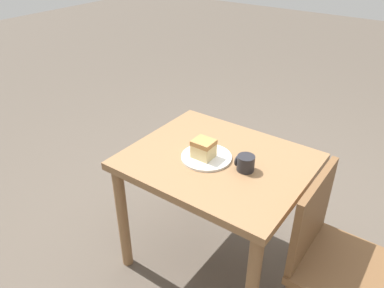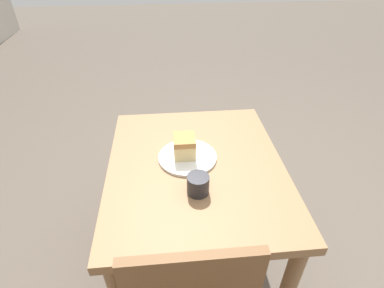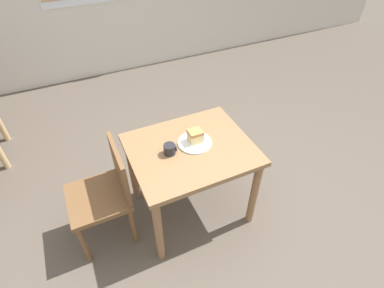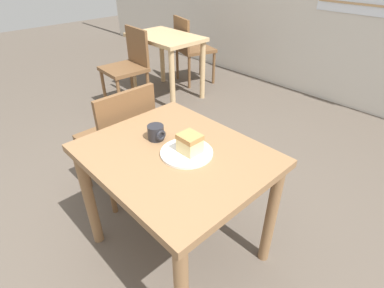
# 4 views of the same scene
# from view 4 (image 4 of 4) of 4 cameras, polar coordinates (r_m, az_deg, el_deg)

# --- Properties ---
(ground_plane) EXTENTS (14.00, 14.00, 0.00)m
(ground_plane) POSITION_cam_4_polar(r_m,az_deg,el_deg) (1.86, -9.30, -23.52)
(ground_plane) COLOR brown
(dining_table_near) EXTENTS (0.89, 0.74, 0.71)m
(dining_table_near) POSITION_cam_4_polar(r_m,az_deg,el_deg) (1.52, -3.12, -5.15)
(dining_table_near) COLOR olive
(dining_table_near) RESTS_ON ground_plane
(dining_table_far) EXTENTS (0.86, 0.57, 0.72)m
(dining_table_far) POSITION_cam_4_polar(r_m,az_deg,el_deg) (3.68, -5.04, 17.82)
(dining_table_far) COLOR tan
(dining_table_far) RESTS_ON ground_plane
(chair_near_window) EXTENTS (0.43, 0.43, 0.85)m
(chair_near_window) POSITION_cam_4_polar(r_m,az_deg,el_deg) (2.08, -13.54, 1.18)
(chair_near_window) COLOR brown
(chair_near_window) RESTS_ON ground_plane
(chair_far_corner) EXTENTS (0.45, 0.45, 0.85)m
(chair_far_corner) POSITION_cam_4_polar(r_m,az_deg,el_deg) (3.49, -12.02, 14.56)
(chair_far_corner) COLOR brown
(chair_far_corner) RESTS_ON ground_plane
(chair_far_opposite) EXTENTS (0.53, 0.53, 0.85)m
(chair_far_opposite) POSITION_cam_4_polar(r_m,az_deg,el_deg) (4.09, -0.22, 17.97)
(chair_far_opposite) COLOR brown
(chair_far_opposite) RESTS_ON ground_plane
(plate) EXTENTS (0.25, 0.25, 0.01)m
(plate) POSITION_cam_4_polar(r_m,az_deg,el_deg) (1.44, -1.03, -1.64)
(plate) COLOR white
(plate) RESTS_ON dining_table_near
(cake_slice) EXTENTS (0.10, 0.09, 0.09)m
(cake_slice) POSITION_cam_4_polar(r_m,az_deg,el_deg) (1.41, -0.41, 0.16)
(cake_slice) COLOR #E5CC89
(cake_slice) RESTS_ON plate
(coffee_mug) EXTENTS (0.09, 0.08, 0.08)m
(coffee_mug) POSITION_cam_4_polar(r_m,az_deg,el_deg) (1.55, -6.83, 2.16)
(coffee_mug) COLOR #232328
(coffee_mug) RESTS_ON dining_table_near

